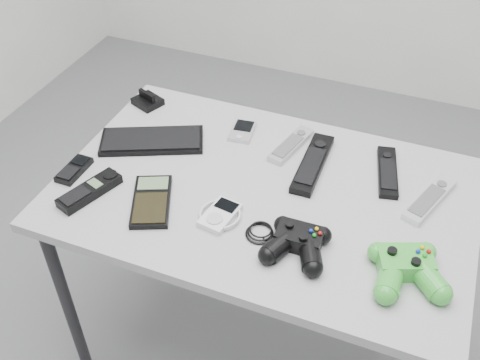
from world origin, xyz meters
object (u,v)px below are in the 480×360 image
at_px(desk, 263,207).
at_px(remote_silver_a, 291,144).
at_px(pda, 242,131).
at_px(remote_black_b, 387,171).
at_px(remote_silver_b, 430,198).
at_px(pda_keyboard, 152,140).
at_px(calculator, 151,201).
at_px(cordless_handset, 90,190).
at_px(mp3_player, 220,215).
at_px(mobile_phone, 74,169).
at_px(controller_green, 407,267).
at_px(remote_black_a, 313,163).
at_px(controller_black, 298,241).

bearing_deg(desk, remote_silver_a, 87.13).
xyz_separation_m(desk, pda, (-0.14, 0.20, 0.07)).
height_order(remote_black_b, remote_silver_b, remote_silver_b).
height_order(desk, pda_keyboard, pda_keyboard).
xyz_separation_m(pda, calculator, (-0.10, -0.35, 0.00)).
bearing_deg(pda, calculator, -113.02).
height_order(remote_black_b, cordless_handset, cordless_handset).
height_order(remote_silver_a, mp3_player, same).
distance_m(mobile_phone, controller_green, 0.86).
relative_size(remote_black_b, controller_green, 1.14).
xyz_separation_m(pda_keyboard, mp3_player, (0.29, -0.20, 0.00)).
xyz_separation_m(remote_black_a, mobile_phone, (-0.57, -0.25, -0.00)).
bearing_deg(remote_silver_a, controller_green, -29.33).
bearing_deg(controller_green, mobile_phone, 156.38).
bearing_deg(remote_silver_b, desk, -144.28).
bearing_deg(pda_keyboard, remote_silver_a, -5.78).
relative_size(remote_black_a, controller_black, 0.99).
xyz_separation_m(calculator, mp3_player, (0.18, 0.02, 0.00)).
height_order(pda_keyboard, remote_silver_b, remote_silver_b).
xyz_separation_m(pda_keyboard, pda, (0.22, 0.13, -0.00)).
height_order(desk, mobile_phone, mobile_phone).
bearing_deg(remote_black_b, cordless_handset, -164.89).
bearing_deg(calculator, remote_black_b, 8.61).
distance_m(remote_black_a, remote_black_b, 0.19).
distance_m(desk, calculator, 0.29).
bearing_deg(mobile_phone, desk, 14.35).
bearing_deg(remote_silver_a, calculator, -112.44).
xyz_separation_m(desk, mp3_player, (-0.06, -0.13, 0.07)).
bearing_deg(mobile_phone, cordless_handset, -33.31).
distance_m(remote_silver_a, mp3_player, 0.33).
distance_m(desk, cordless_handset, 0.44).
bearing_deg(pda_keyboard, desk, -35.50).
height_order(desk, controller_black, controller_black).
bearing_deg(controller_green, remote_black_a, 113.95).
height_order(pda, mp3_player, mp3_player).
height_order(pda_keyboard, pda, pda_keyboard).
bearing_deg(remote_black_a, mp3_player, -120.70).
bearing_deg(mobile_phone, pda_keyboard, 56.39).
height_order(calculator, controller_green, controller_green).
bearing_deg(remote_black_b, pda_keyboard, 177.12).
height_order(remote_black_b, calculator, same).
height_order(pda, remote_silver_b, remote_silver_b).
relative_size(remote_black_a, cordless_handset, 1.46).
bearing_deg(calculator, remote_silver_a, 30.37).
distance_m(cordless_handset, controller_black, 0.53).
bearing_deg(controller_black, mobile_phone, 175.15).
bearing_deg(remote_black_b, remote_black_a, -179.77).
relative_size(remote_black_a, calculator, 1.38).
xyz_separation_m(remote_black_a, cordless_handset, (-0.49, -0.31, 0.00)).
distance_m(remote_silver_a, remote_black_b, 0.27).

